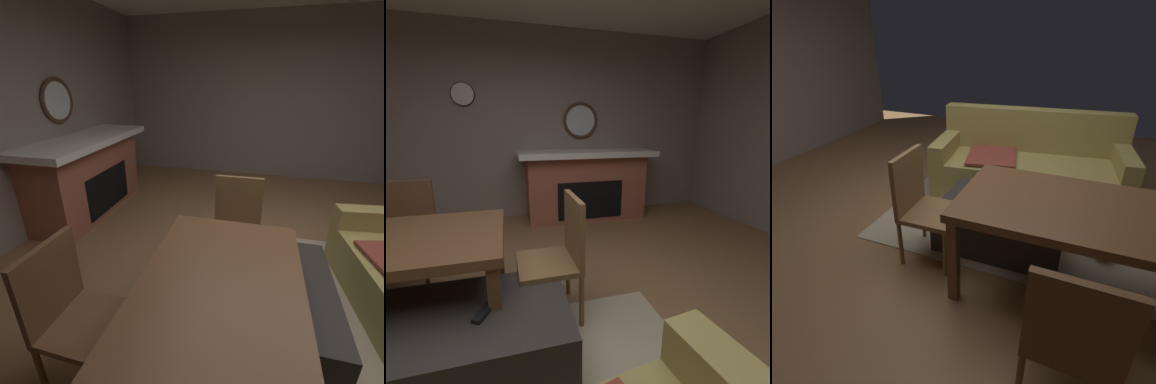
# 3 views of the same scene
# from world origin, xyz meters

# --- Properties ---
(floor) EXTENTS (7.88, 7.88, 0.00)m
(floor) POSITION_xyz_m (0.00, 0.00, 0.00)
(floor) COLOR olive
(wall_left) EXTENTS (0.12, 6.37, 2.81)m
(wall_left) POSITION_xyz_m (-3.28, 0.00, 1.41)
(wall_left) COLOR gray
(wall_left) RESTS_ON ground
(area_rug) EXTENTS (2.60, 2.00, 0.01)m
(area_rug) POSITION_xyz_m (0.39, 0.44, 0.01)
(area_rug) COLOR tan
(area_rug) RESTS_ON ground
(fireplace) EXTENTS (2.02, 0.76, 1.06)m
(fireplace) POSITION_xyz_m (-1.02, -2.61, 0.54)
(fireplace) COLOR #9E5642
(fireplace) RESTS_ON ground
(round_wall_mirror) EXTENTS (0.56, 0.05, 0.56)m
(round_wall_mirror) POSITION_xyz_m (-1.02, -2.89, 1.50)
(round_wall_mirror) COLOR #4C331E
(ottoman_coffee_table) EXTENTS (1.09, 0.71, 0.41)m
(ottoman_coffee_table) POSITION_xyz_m (0.39, -0.11, 0.21)
(ottoman_coffee_table) COLOR #2D2826
(ottoman_coffee_table) RESTS_ON ground
(tv_remote) EXTENTS (0.12, 0.17, 0.02)m
(tv_remote) POSITION_xyz_m (0.31, -0.07, 0.43)
(tv_remote) COLOR black
(tv_remote) RESTS_ON ottoman_coffee_table
(dining_table) EXTENTS (1.74, 0.88, 0.74)m
(dining_table) POSITION_xyz_m (1.06, -0.50, 0.66)
(dining_table) COLOR brown
(dining_table) RESTS_ON ground
(dining_chair_south) EXTENTS (0.45, 0.45, 0.93)m
(dining_chair_south) POSITION_xyz_m (1.06, -1.33, 0.52)
(dining_chair_south) COLOR brown
(dining_chair_south) RESTS_ON ground
(dining_chair_west) EXTENTS (0.45, 0.45, 0.93)m
(dining_chair_west) POSITION_xyz_m (-0.20, -0.50, 0.52)
(dining_chair_west) COLOR brown
(dining_chair_west) RESTS_ON ground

